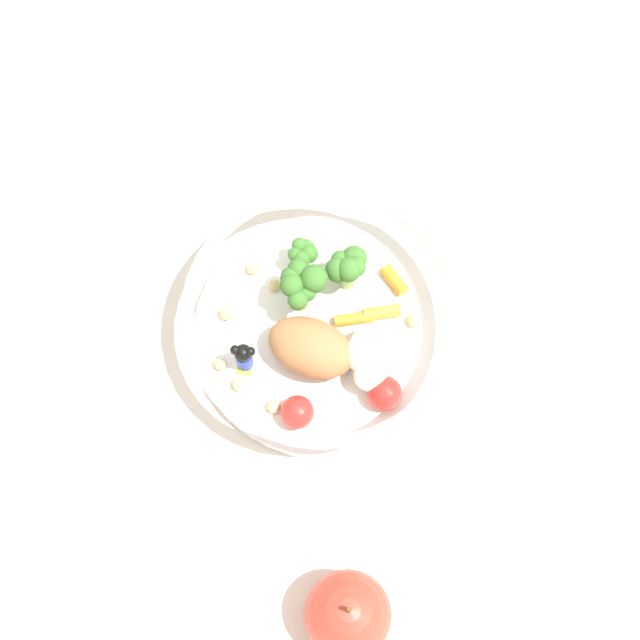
{
  "coord_description": "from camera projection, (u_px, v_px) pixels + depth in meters",
  "views": [
    {
      "loc": [
        0.3,
        0.01,
        0.76
      ],
      "look_at": [
        0.01,
        -0.0,
        0.03
      ],
      "focal_mm": 53.17,
      "sensor_mm": 36.0,
      "label": 1
    }
  ],
  "objects": [
    {
      "name": "ground_plane",
      "position": [
        323.0,
        324.0,
        0.82
      ],
      "size": [
        2.4,
        2.4,
        0.0
      ],
      "primitive_type": "plane",
      "color": "silver"
    },
    {
      "name": "food_container",
      "position": [
        323.0,
        325.0,
        0.78
      ],
      "size": [
        0.23,
        0.23,
        0.07
      ],
      "color": "white",
      "rests_on": "ground_plane"
    },
    {
      "name": "loose_apple",
      "position": [
        348.0,
        614.0,
        0.69
      ],
      "size": [
        0.07,
        0.07,
        0.08
      ],
      "color": "#BC3828",
      "rests_on": "ground_plane"
    }
  ]
}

